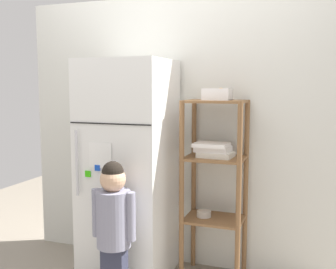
# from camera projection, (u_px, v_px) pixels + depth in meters

# --- Properties ---
(kitchen_wall_back) EXTENTS (2.52, 0.03, 2.11)m
(kitchen_wall_back) POSITION_uv_depth(u_px,v_px,m) (174.00, 132.00, 3.21)
(kitchen_wall_back) COLOR silver
(kitchen_wall_back) RESTS_ON ground
(refrigerator) EXTENTS (0.62, 0.62, 1.61)m
(refrigerator) POSITION_uv_depth(u_px,v_px,m) (129.00, 169.00, 3.02)
(refrigerator) COLOR white
(refrigerator) RESTS_ON ground
(child_standing) EXTENTS (0.31, 0.23, 0.95)m
(child_standing) POSITION_uv_depth(u_px,v_px,m) (114.00, 218.00, 2.60)
(child_standing) COLOR #2F3245
(child_standing) RESTS_ON ground
(pantry_shelf_unit) EXTENTS (0.44, 0.34, 1.32)m
(pantry_shelf_unit) POSITION_uv_depth(u_px,v_px,m) (214.00, 170.00, 2.92)
(pantry_shelf_unit) COLOR brown
(pantry_shelf_unit) RESTS_ON ground
(fruit_bin) EXTENTS (0.19, 0.16, 0.09)m
(fruit_bin) POSITION_uv_depth(u_px,v_px,m) (217.00, 95.00, 2.84)
(fruit_bin) COLOR white
(fruit_bin) RESTS_ON pantry_shelf_unit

